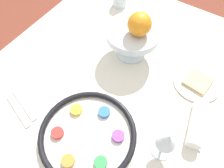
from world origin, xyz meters
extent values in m
plane|color=brown|center=(0.00, 0.00, 0.00)|extent=(8.00, 8.00, 0.00)
cube|color=silver|center=(0.00, 0.00, 0.35)|extent=(1.50, 1.05, 0.71)
cylinder|color=silver|center=(-0.10, -0.02, 0.71)|extent=(0.33, 0.33, 0.01)
torus|color=black|center=(-0.10, -0.02, 0.73)|extent=(0.33, 0.33, 0.02)
cylinder|color=#2D6BB7|center=(0.00, -0.02, 0.73)|extent=(0.04, 0.04, 0.01)
cylinder|color=gold|center=(-0.05, 0.06, 0.73)|extent=(0.04, 0.04, 0.01)
cylinder|color=red|center=(-0.15, 0.06, 0.73)|extent=(0.04, 0.04, 0.01)
cylinder|color=orange|center=(-0.20, -0.02, 0.73)|extent=(0.04, 0.04, 0.01)
cylinder|color=#33934C|center=(-0.15, -0.11, 0.73)|extent=(0.04, 0.04, 0.01)
cylinder|color=#844299|center=(-0.05, -0.11, 0.73)|extent=(0.04, 0.04, 0.01)
cylinder|color=silver|center=(-0.01, -0.25, 0.71)|extent=(0.07, 0.07, 0.00)
cylinder|color=silver|center=(-0.01, -0.25, 0.75)|extent=(0.01, 0.01, 0.07)
cone|color=silver|center=(-0.01, -0.25, 0.81)|extent=(0.06, 0.06, 0.06)
cylinder|color=silver|center=(0.30, 0.04, 0.71)|extent=(0.12, 0.12, 0.01)
cylinder|color=silver|center=(0.30, 0.04, 0.76)|extent=(0.03, 0.03, 0.09)
cylinder|color=silver|center=(0.30, 0.04, 0.83)|extent=(0.22, 0.22, 0.03)
sphere|color=orange|center=(0.30, 0.02, 0.89)|extent=(0.09, 0.09, 0.09)
cylinder|color=beige|center=(0.31, -0.26, 0.71)|extent=(0.18, 0.18, 0.01)
cube|color=#D1B784|center=(0.31, -0.26, 0.72)|extent=(0.10, 0.10, 0.01)
cylinder|color=white|center=(0.14, -0.32, 0.74)|extent=(0.18, 0.08, 0.05)
cylinder|color=silver|center=(0.55, 0.26, 0.74)|extent=(0.07, 0.07, 0.07)
cube|color=silver|center=(-0.16, 0.24, 0.71)|extent=(0.07, 0.16, 0.01)
cube|color=silver|center=(-0.13, 0.24, 0.71)|extent=(0.07, 0.16, 0.01)
cube|color=silver|center=(0.13, -0.36, 0.71)|extent=(0.15, 0.03, 0.01)
camera|label=1|loc=(-0.27, -0.23, 1.43)|focal=35.00mm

